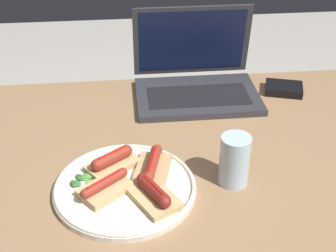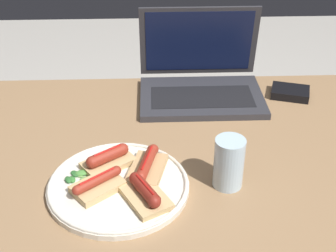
{
  "view_description": "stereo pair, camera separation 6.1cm",
  "coord_description": "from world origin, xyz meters",
  "views": [
    {
      "loc": [
        -0.06,
        -0.91,
        1.39
      ],
      "look_at": [
        0.03,
        0.0,
        0.81
      ],
      "focal_mm": 50.0,
      "sensor_mm": 36.0,
      "label": 1
    },
    {
      "loc": [
        -0.0,
        -0.91,
        1.39
      ],
      "look_at": [
        0.03,
        0.0,
        0.81
      ],
      "focal_mm": 50.0,
      "sensor_mm": 36.0,
      "label": 2
    }
  ],
  "objects": [
    {
      "name": "desk",
      "position": [
        0.0,
        0.0,
        0.68
      ],
      "size": [
        1.4,
        0.74,
        0.75
      ],
      "color": "#93704C",
      "rests_on": "ground_plane"
    },
    {
      "name": "external_drive",
      "position": [
        0.39,
        0.24,
        0.76
      ],
      "size": [
        0.12,
        0.1,
        0.02
      ],
      "rotation": [
        0.0,
        0.0,
        -0.3
      ],
      "color": "black",
      "rests_on": "desk"
    },
    {
      "name": "sausage_toast_left",
      "position": [
        -0.1,
        -0.08,
        0.78
      ],
      "size": [
        0.13,
        0.12,
        0.04
      ],
      "rotation": [
        0.0,
        0.0,
        3.77
      ],
      "color": "tan",
      "rests_on": "plate"
    },
    {
      "name": "laptop",
      "position": [
        0.14,
        0.26,
        0.79
      ],
      "size": [
        0.34,
        0.26,
        0.23
      ],
      "color": "#2D2D33",
      "rests_on": "desk"
    },
    {
      "name": "salad_pile",
      "position": [
        -0.16,
        -0.12,
        0.76
      ],
      "size": [
        0.06,
        0.05,
        0.01
      ],
      "color": "#387A33",
      "rests_on": "plate"
    },
    {
      "name": "plate",
      "position": [
        -0.08,
        -0.15,
        0.75
      ],
      "size": [
        0.3,
        0.3,
        0.02
      ],
      "color": "silver",
      "rests_on": "desk"
    },
    {
      "name": "sausage_toast_middle",
      "position": [
        -0.02,
        -0.2,
        0.77
      ],
      "size": [
        0.12,
        0.13,
        0.04
      ],
      "rotation": [
        0.0,
        0.0,
        5.21
      ],
      "color": "tan",
      "rests_on": "plate"
    },
    {
      "name": "drinking_glass",
      "position": [
        0.16,
        -0.14,
        0.8
      ],
      "size": [
        0.06,
        0.06,
        0.11
      ],
      "color": "silver",
      "rests_on": "desk"
    },
    {
      "name": "sausage_toast_extra",
      "position": [
        -0.12,
        -0.16,
        0.77
      ],
      "size": [
        0.12,
        0.12,
        0.04
      ],
      "rotation": [
        0.0,
        0.0,
        3.82
      ],
      "color": "tan",
      "rests_on": "plate"
    },
    {
      "name": "sausage_toast_right",
      "position": [
        -0.01,
        -0.11,
        0.77
      ],
      "size": [
        0.1,
        0.13,
        0.04
      ],
      "rotation": [
        0.0,
        0.0,
        4.46
      ],
      "color": "tan",
      "rests_on": "plate"
    }
  ]
}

